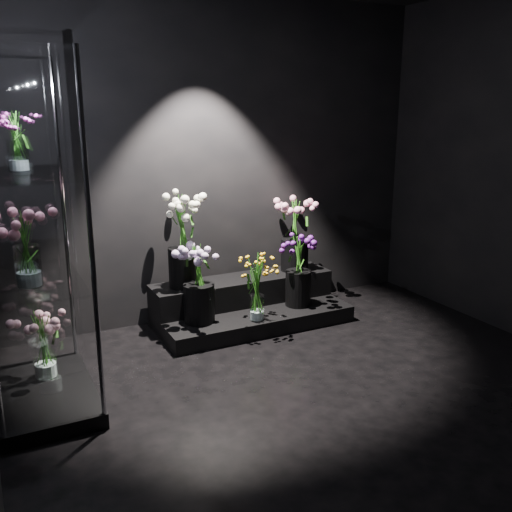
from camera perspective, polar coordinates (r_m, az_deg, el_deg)
floor at (r=3.81m, az=8.66°, el=-14.91°), size 4.00×4.00×0.00m
wall_back at (r=5.08m, az=-3.93°, el=9.47°), size 4.00×0.00×4.00m
display_riser at (r=5.12m, az=-0.83°, el=-4.80°), size 1.67×0.74×0.37m
display_case at (r=3.70m, az=-21.72°, el=1.47°), size 0.60×0.99×2.18m
bouquet_orange_bells at (r=4.71m, az=0.10°, el=-3.08°), size 0.32×0.32×0.56m
bouquet_lilac at (r=4.66m, az=-5.77°, el=-2.37°), size 0.43×0.43×0.65m
bouquet_purple at (r=5.04m, az=4.27°, el=-1.14°), size 0.35×0.35×0.63m
bouquet_cream_roses at (r=4.82m, az=-7.43°, el=2.04°), size 0.47×0.47×0.78m
bouquet_pink_roses at (r=5.28m, az=3.92°, el=2.56°), size 0.50×0.50×0.66m
bouquet_case_pink at (r=3.57m, az=-22.01°, el=0.87°), size 0.34×0.34×0.45m
bouquet_case_magenta at (r=3.79m, az=-22.82°, el=10.60°), size 0.29×0.29×0.34m
bouquet_case_base_pink at (r=4.11m, az=-20.53°, el=-8.05°), size 0.40×0.40×0.47m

